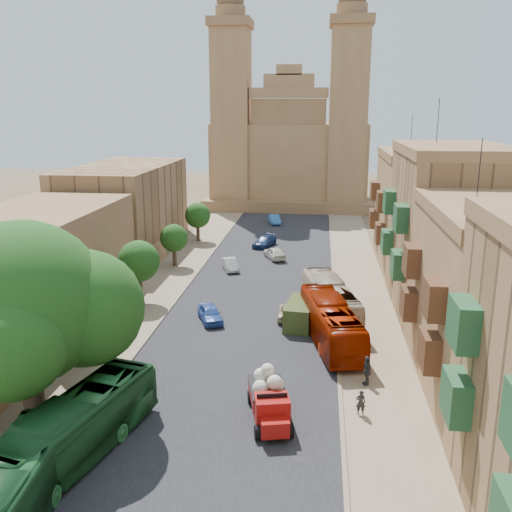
% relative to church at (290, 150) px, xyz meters
% --- Properties ---
extents(ground, '(260.00, 260.00, 0.00)m').
position_rel_church_xyz_m(ground, '(0.00, -78.61, -9.52)').
color(ground, brown).
extents(road_surface, '(14.00, 140.00, 0.01)m').
position_rel_church_xyz_m(road_surface, '(0.00, -48.61, -9.51)').
color(road_surface, black).
rests_on(road_surface, ground).
extents(sidewalk_east, '(5.00, 140.00, 0.01)m').
position_rel_church_xyz_m(sidewalk_east, '(9.50, -48.61, -9.51)').
color(sidewalk_east, '#836E56').
rests_on(sidewalk_east, ground).
extents(sidewalk_west, '(5.00, 140.00, 0.01)m').
position_rel_church_xyz_m(sidewalk_west, '(-9.50, -48.61, -9.51)').
color(sidewalk_west, '#836E56').
rests_on(sidewalk_west, ground).
extents(kerb_east, '(0.25, 140.00, 0.12)m').
position_rel_church_xyz_m(kerb_east, '(7.00, -48.61, -9.46)').
color(kerb_east, '#836E56').
rests_on(kerb_east, ground).
extents(kerb_west, '(0.25, 140.00, 0.12)m').
position_rel_church_xyz_m(kerb_west, '(-7.00, -48.61, -9.46)').
color(kerb_west, '#836E56').
rests_on(kerb_west, ground).
extents(townhouse_b, '(9.00, 14.00, 14.90)m').
position_rel_church_xyz_m(townhouse_b, '(15.95, -67.61, -3.86)').
color(townhouse_b, olive).
rests_on(townhouse_b, ground).
extents(townhouse_c, '(9.00, 14.00, 17.40)m').
position_rel_church_xyz_m(townhouse_c, '(15.95, -53.61, -2.61)').
color(townhouse_c, '#956B44').
rests_on(townhouse_c, ground).
extents(townhouse_d, '(9.00, 14.00, 15.90)m').
position_rel_church_xyz_m(townhouse_d, '(15.95, -39.61, -3.36)').
color(townhouse_d, olive).
rests_on(townhouse_d, ground).
extents(west_wall, '(1.00, 40.00, 1.80)m').
position_rel_church_xyz_m(west_wall, '(-12.50, -58.61, -8.62)').
color(west_wall, olive).
rests_on(west_wall, ground).
extents(west_building_low, '(10.00, 28.00, 8.40)m').
position_rel_church_xyz_m(west_building_low, '(-18.00, -60.61, -5.32)').
color(west_building_low, brown).
rests_on(west_building_low, ground).
extents(west_building_mid, '(10.00, 22.00, 10.00)m').
position_rel_church_xyz_m(west_building_mid, '(-18.00, -34.61, -4.52)').
color(west_building_mid, '#956B44').
rests_on(west_building_mid, ground).
extents(church, '(28.00, 22.50, 36.30)m').
position_rel_church_xyz_m(church, '(0.00, 0.00, 0.00)').
color(church, olive).
rests_on(church, ground).
extents(ficus_tree, '(11.23, 10.33, 11.23)m').
position_rel_church_xyz_m(ficus_tree, '(-9.40, -74.61, -2.88)').
color(ficus_tree, '#3A291D').
rests_on(ficus_tree, ground).
extents(street_tree_a, '(3.65, 3.65, 5.61)m').
position_rel_church_xyz_m(street_tree_a, '(-10.00, -66.61, -5.76)').
color(street_tree_a, '#3A291D').
rests_on(street_tree_a, ground).
extents(street_tree_b, '(3.63, 3.63, 5.58)m').
position_rel_church_xyz_m(street_tree_b, '(-10.00, -54.61, -5.78)').
color(street_tree_b, '#3A291D').
rests_on(street_tree_b, ground).
extents(street_tree_c, '(2.99, 2.99, 4.60)m').
position_rel_church_xyz_m(street_tree_c, '(-10.00, -42.61, -6.44)').
color(street_tree_c, '#3A291D').
rests_on(street_tree_c, ground).
extents(street_tree_d, '(3.23, 3.23, 4.97)m').
position_rel_church_xyz_m(street_tree_d, '(-10.00, -30.61, -6.19)').
color(street_tree_d, '#3A291D').
rests_on(street_tree_d, ground).
extents(red_truck, '(2.94, 5.31, 2.95)m').
position_rel_church_xyz_m(red_truck, '(3.02, -72.71, -8.22)').
color(red_truck, '#A0100C').
rests_on(red_truck, ground).
extents(olive_pickup, '(2.55, 4.81, 1.90)m').
position_rel_church_xyz_m(olive_pickup, '(4.16, -58.39, -8.59)').
color(olive_pickup, '#3A461A').
rests_on(olive_pickup, ground).
extents(bus_green_south, '(3.52, 11.40, 3.13)m').
position_rel_church_xyz_m(bus_green_south, '(-6.50, -83.08, -7.95)').
color(bus_green_south, '#1A4C24').
rests_on(bus_green_south, ground).
extents(bus_green_north, '(5.37, 11.79, 3.20)m').
position_rel_church_xyz_m(bus_green_north, '(-6.01, -77.61, -7.92)').
color(bus_green_north, '#1E5928').
rests_on(bus_green_north, ground).
extents(bus_red_east, '(4.91, 11.45, 3.11)m').
position_rel_church_xyz_m(bus_red_east, '(6.50, -61.62, -7.96)').
color(bus_red_east, '#8C1800').
rests_on(bus_red_east, ground).
extents(bus_cream_east, '(4.99, 11.34, 3.08)m').
position_rel_church_xyz_m(bus_cream_east, '(6.50, -56.60, -7.98)').
color(bus_cream_east, beige).
rests_on(bus_cream_east, ground).
extents(car_blue_a, '(2.94, 4.17, 1.32)m').
position_rel_church_xyz_m(car_blue_a, '(-3.04, -58.47, -8.86)').
color(car_blue_a, '#3556AB').
rests_on(car_blue_a, ground).
extents(car_white_a, '(2.51, 3.98, 1.24)m').
position_rel_church_xyz_m(car_white_a, '(-3.77, -43.49, -8.90)').
color(car_white_a, '#BEBEBE').
rests_on(car_white_a, ground).
extents(car_cream, '(1.90, 4.01, 1.10)m').
position_rel_church_xyz_m(car_cream, '(3.26, -56.96, -8.96)').
color(car_cream, tan).
rests_on(car_cream, ground).
extents(car_dkblue, '(3.10, 4.77, 1.29)m').
position_rel_church_xyz_m(car_dkblue, '(-1.22, -32.63, -8.87)').
color(car_dkblue, navy).
rests_on(car_dkblue, ground).
extents(car_white_b, '(3.12, 4.36, 1.38)m').
position_rel_church_xyz_m(car_white_b, '(0.50, -38.43, -8.83)').
color(car_white_b, silver).
rests_on(car_white_b, ground).
extents(car_blue_b, '(2.31, 4.21, 1.32)m').
position_rel_church_xyz_m(car_blue_b, '(-1.17, -18.30, -8.86)').
color(car_blue_b, '#3070AF').
rests_on(car_blue_b, ground).
extents(pedestrian_a, '(0.57, 0.41, 1.48)m').
position_rel_church_xyz_m(pedestrian_a, '(8.05, -71.65, -8.77)').
color(pedestrian_a, black).
rests_on(pedestrian_a, ground).
extents(pedestrian_c, '(0.73, 1.19, 1.89)m').
position_rel_church_xyz_m(pedestrian_c, '(8.64, -68.00, -8.57)').
color(pedestrian_c, '#333235').
rests_on(pedestrian_c, ground).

